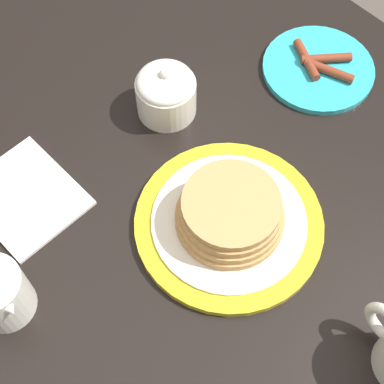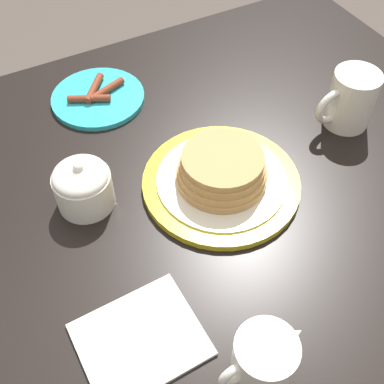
{
  "view_description": "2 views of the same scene",
  "coord_description": "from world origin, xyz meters",
  "px_view_note": "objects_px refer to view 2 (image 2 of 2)",
  "views": [
    {
      "loc": [
        -0.26,
        0.28,
        1.46
      ],
      "look_at": [
        0.03,
        0.01,
        0.77
      ],
      "focal_mm": 55.0,
      "sensor_mm": 36.0,
      "label": 1
    },
    {
      "loc": [
        0.25,
        0.43,
        1.34
      ],
      "look_at": [
        0.03,
        0.01,
        0.77
      ],
      "focal_mm": 45.0,
      "sensor_mm": 36.0,
      "label": 2
    }
  ],
  "objects_px": {
    "coffee_mug": "(350,99)",
    "napkin": "(140,339)",
    "side_plate_bacon": "(98,97)",
    "sugar_bowl": "(83,185)",
    "creamer_pitcher": "(264,359)",
    "pancake_plate": "(223,177)"
  },
  "relations": [
    {
      "from": "napkin",
      "to": "coffee_mug",
      "type": "bearing_deg",
      "value": -157.71
    },
    {
      "from": "side_plate_bacon",
      "to": "creamer_pitcher",
      "type": "bearing_deg",
      "value": 88.88
    },
    {
      "from": "sugar_bowl",
      "to": "napkin",
      "type": "bearing_deg",
      "value": 85.68
    },
    {
      "from": "coffee_mug",
      "to": "napkin",
      "type": "height_order",
      "value": "coffee_mug"
    },
    {
      "from": "creamer_pitcher",
      "to": "sugar_bowl",
      "type": "distance_m",
      "value": 0.37
    },
    {
      "from": "side_plate_bacon",
      "to": "sugar_bowl",
      "type": "xyz_separation_m",
      "value": [
        0.11,
        0.23,
        0.03
      ]
    },
    {
      "from": "side_plate_bacon",
      "to": "napkin",
      "type": "height_order",
      "value": "side_plate_bacon"
    },
    {
      "from": "coffee_mug",
      "to": "creamer_pitcher",
      "type": "height_order",
      "value": "coffee_mug"
    },
    {
      "from": "pancake_plate",
      "to": "sugar_bowl",
      "type": "distance_m",
      "value": 0.22
    },
    {
      "from": "sugar_bowl",
      "to": "creamer_pitcher",
      "type": "bearing_deg",
      "value": 104.96
    },
    {
      "from": "pancake_plate",
      "to": "coffee_mug",
      "type": "relative_size",
      "value": 2.18
    },
    {
      "from": "coffee_mug",
      "to": "sugar_bowl",
      "type": "height_order",
      "value": "coffee_mug"
    },
    {
      "from": "pancake_plate",
      "to": "side_plate_bacon",
      "type": "xyz_separation_m",
      "value": [
        0.1,
        -0.3,
        -0.02
      ]
    },
    {
      "from": "coffee_mug",
      "to": "napkin",
      "type": "xyz_separation_m",
      "value": [
        0.5,
        0.21,
        -0.05
      ]
    },
    {
      "from": "side_plate_bacon",
      "to": "sugar_bowl",
      "type": "height_order",
      "value": "sugar_bowl"
    },
    {
      "from": "creamer_pitcher",
      "to": "sugar_bowl",
      "type": "bearing_deg",
      "value": -75.04
    },
    {
      "from": "coffee_mug",
      "to": "creamer_pitcher",
      "type": "bearing_deg",
      "value": 38.93
    },
    {
      "from": "sugar_bowl",
      "to": "napkin",
      "type": "distance_m",
      "value": 0.25
    },
    {
      "from": "sugar_bowl",
      "to": "coffee_mug",
      "type": "bearing_deg",
      "value": 174.81
    },
    {
      "from": "coffee_mug",
      "to": "napkin",
      "type": "distance_m",
      "value": 0.54
    },
    {
      "from": "sugar_bowl",
      "to": "napkin",
      "type": "xyz_separation_m",
      "value": [
        0.02,
        0.25,
        -0.04
      ]
    },
    {
      "from": "pancake_plate",
      "to": "creamer_pitcher",
      "type": "xyz_separation_m",
      "value": [
        0.11,
        0.28,
        0.02
      ]
    }
  ]
}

